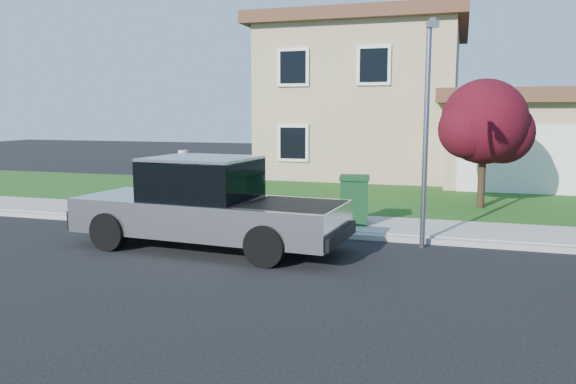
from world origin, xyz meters
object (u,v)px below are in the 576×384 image
Objects in this scene: trash_bin at (354,199)px; woman at (184,194)px; ornamental_tree at (486,126)px; street_lamp at (427,122)px; pickup_truck at (208,206)px.

woman is at bearing -167.13° from trash_bin.
ornamental_tree is 5.31m from street_lamp.
woman is 1.68× the size of trash_bin.
woman reaches higher than pickup_truck.
pickup_truck is 4.80m from street_lamp.
pickup_truck is 1.76m from woman.
trash_bin is (-3.05, -3.65, -1.71)m from ornamental_tree.
ornamental_tree is at bearing -161.66° from woman.
woman is at bearing -142.97° from ornamental_tree.
ornamental_tree is (6.82, 5.15, 1.52)m from woman.
ornamental_tree is at bearing 64.72° from street_lamp.
trash_bin is at bearing -177.10° from woman.
street_lamp is (4.29, 1.29, 1.74)m from pickup_truck.
pickup_truck is at bearing -141.46° from trash_bin.
woman is 4.06m from trash_bin.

